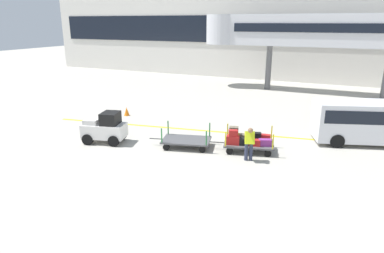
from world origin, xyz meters
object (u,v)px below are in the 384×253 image
shuttle_van (365,119)px  baggage_tug (105,128)px  baggage_cart_lead (186,140)px  baggage_cart_middle (247,140)px  safety_cone_near (127,111)px  baggage_handler (249,142)px

shuttle_van → baggage_tug: bearing=-155.7°
baggage_tug → baggage_cart_lead: (4.02, 1.07, -0.41)m
baggage_cart_lead → baggage_cart_middle: bearing=15.1°
baggage_tug → safety_cone_near: bearing=113.3°
baggage_cart_lead → safety_cone_near: size_ratio=5.61×
baggage_tug → shuttle_van: 12.99m
baggage_cart_lead → baggage_handler: baggage_handler is taller
baggage_handler → shuttle_van: shuttle_van is taller
baggage_cart_middle → safety_cone_near: (-8.87, 2.91, -0.25)m
baggage_cart_lead → baggage_tug: bearing=-165.1°
baggage_cart_middle → baggage_handler: 1.28m
baggage_tug → baggage_handler: (7.25, 0.66, 0.11)m
baggage_cart_middle → shuttle_van: (5.00, 3.52, 0.71)m
baggage_tug → baggage_cart_middle: 7.07m
baggage_cart_lead → safety_cone_near: baggage_cart_lead is taller
baggage_tug → baggage_cart_lead: baggage_tug is taller
safety_cone_near → baggage_cart_lead: bearing=-31.2°
baggage_tug → shuttle_van: shuttle_van is taller
baggage_cart_lead → baggage_handler: size_ratio=1.97×
baggage_handler → safety_cone_near: 10.16m
baggage_handler → shuttle_van: bearing=45.6°
baggage_tug → shuttle_van: bearing=24.3°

